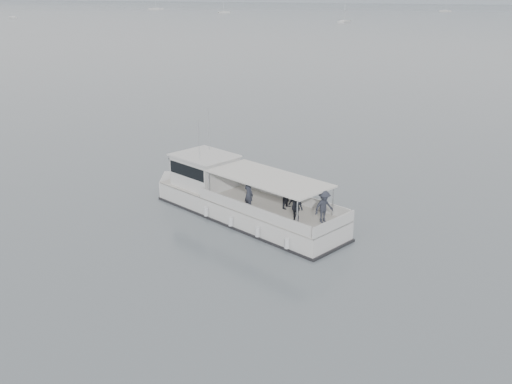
% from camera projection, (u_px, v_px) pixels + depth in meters
% --- Properties ---
extents(ground, '(1400.00, 1400.00, 0.00)m').
position_uv_depth(ground, '(330.00, 217.00, 30.95)').
color(ground, '#4F585D').
rests_on(ground, ground).
extents(tour_boat, '(13.05, 6.75, 5.54)m').
position_uv_depth(tour_boat, '(233.00, 198.00, 31.22)').
color(tour_boat, silver).
rests_on(tour_boat, ground).
extents(moored_fleet, '(400.36, 343.33, 10.61)m').
position_uv_depth(moored_fleet, '(403.00, 22.00, 215.20)').
color(moored_fleet, silver).
rests_on(moored_fleet, ground).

